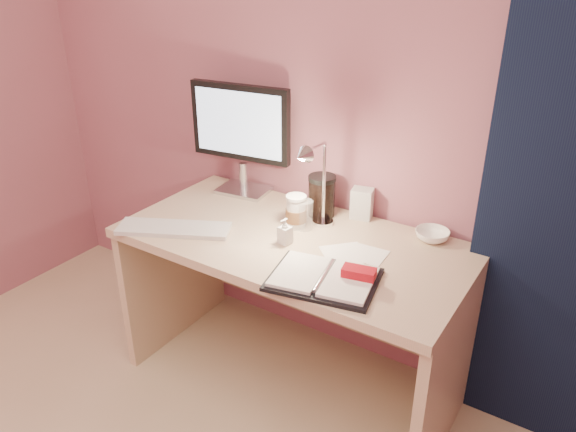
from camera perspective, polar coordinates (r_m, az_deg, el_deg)
The scene contains 14 objects.
desk at distance 2.41m, azimuth 1.48°, elevation -6.28°, with size 1.40×0.70×0.73m.
monitor at distance 2.56m, azimuth -4.77°, elevation 8.75°, with size 0.48×0.20×0.51m.
keyboard at distance 2.34m, azimuth -11.52°, elevation -1.26°, with size 0.46×0.14×0.02m, color silver.
planner at distance 1.96m, azimuth 3.95°, elevation -6.29°, with size 0.42×0.35×0.06m.
paper_a at distance 2.14m, azimuth 8.15°, elevation -3.92°, with size 0.13×0.13×0.00m, color white.
paper_b at distance 2.09m, azimuth 5.78°, elevation -4.56°, with size 0.14×0.14×0.00m, color white.
paper_c at distance 2.13m, azimuth 5.80°, elevation -3.88°, with size 0.16×0.16×0.00m, color white.
coffee_cup at distance 2.30m, azimuth 0.83°, elevation 0.37°, with size 0.09×0.09×0.14m.
clear_cup at distance 2.29m, azimuth 1.68°, elevation 0.12°, with size 0.07×0.07×0.12m, color white.
bowl at distance 2.29m, azimuth 14.43°, elevation -1.91°, with size 0.13×0.13×0.04m, color white.
lotion_bottle at distance 2.18m, azimuth -0.30°, elevation -1.54°, with size 0.05×0.05×0.10m, color silver.
dark_jar at distance 2.40m, azimuth 3.44°, elevation 1.85°, with size 0.11×0.11×0.16m, color black.
product_box at distance 2.40m, azimuth 7.51°, elevation 1.27°, with size 0.09×0.07×0.13m, color silver.
desk_lamp at distance 2.18m, azimuth 2.62°, elevation 3.81°, with size 0.09×0.23×0.38m.
Camera 1 is at (1.05, -0.29, 1.79)m, focal length 35.00 mm.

